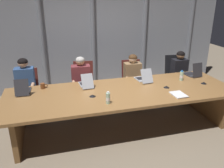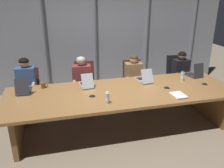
% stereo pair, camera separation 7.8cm
% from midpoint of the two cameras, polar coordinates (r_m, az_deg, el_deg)
% --- Properties ---
extents(ground_plane, '(13.57, 13.57, 0.00)m').
position_cam_midpoint_polar(ground_plane, '(4.56, 1.85, -10.33)').
color(ground_plane, '#7F705B').
extents(conference_table, '(4.14, 1.38, 0.74)m').
position_cam_midpoint_polar(conference_table, '(4.27, 1.94, -3.44)').
color(conference_table, olive).
rests_on(conference_table, ground_plane).
extents(curtain_backdrop, '(6.79, 0.17, 2.82)m').
position_cam_midpoint_polar(curtain_backdrop, '(6.09, -4.21, 11.96)').
color(curtain_backdrop, gray).
rests_on(curtain_backdrop, ground_plane).
extents(laptop_left_end, '(0.25, 0.41, 0.29)m').
position_cam_midpoint_polar(laptop_left_end, '(4.42, -21.35, -1.35)').
color(laptop_left_end, '#2D2D33').
rests_on(laptop_left_end, conference_table).
extents(laptop_left_mid, '(0.24, 0.44, 0.27)m').
position_cam_midpoint_polar(laptop_left_mid, '(4.46, -6.91, 0.19)').
color(laptop_left_mid, '#A8ADB7').
rests_on(laptop_left_mid, conference_table).
extents(laptop_center, '(0.26, 0.45, 0.28)m').
position_cam_midpoint_polar(laptop_center, '(4.74, 7.18, 1.45)').
color(laptop_center, '#A8ADB7').
rests_on(laptop_center, conference_table).
extents(laptop_right_mid, '(0.29, 0.41, 0.31)m').
position_cam_midpoint_polar(laptop_right_mid, '(5.27, 18.73, 2.56)').
color(laptop_right_mid, '#2D2D33').
rests_on(laptop_right_mid, conference_table).
extents(office_chair_left_end, '(0.60, 0.60, 0.93)m').
position_cam_midpoint_polar(office_chair_left_end, '(5.23, -20.20, -3.02)').
color(office_chair_left_end, '#511E19').
rests_on(office_chair_left_end, ground_plane).
extents(office_chair_left_mid, '(0.60, 0.61, 0.99)m').
position_cam_midpoint_polar(office_chair_left_mid, '(5.23, -7.24, -1.56)').
color(office_chair_left_mid, '#511E19').
rests_on(office_chair_left_mid, ground_plane).
extents(office_chair_center, '(0.60, 0.60, 0.95)m').
position_cam_midpoint_polar(office_chair_center, '(5.49, 4.63, -0.50)').
color(office_chair_center, '#511E19').
rests_on(office_chair_center, ground_plane).
extents(office_chair_right_mid, '(0.60, 0.60, 0.99)m').
position_cam_midpoint_polar(office_chair_right_mid, '(5.94, 14.75, 0.68)').
color(office_chair_right_mid, black).
rests_on(office_chair_right_mid, ground_plane).
extents(person_left_end, '(0.40, 0.56, 1.21)m').
position_cam_midpoint_polar(person_left_end, '(4.96, -20.88, -0.18)').
color(person_left_end, '#335184').
rests_on(person_left_end, ground_plane).
extents(person_left_mid, '(0.42, 0.56, 1.16)m').
position_cam_midpoint_polar(person_left_mid, '(4.97, -7.93, 0.76)').
color(person_left_mid, brown).
rests_on(person_left_mid, ground_plane).
extents(person_center, '(0.41, 0.56, 1.14)m').
position_cam_midpoint_polar(person_center, '(5.23, 4.84, 1.79)').
color(person_center, olive).
rests_on(person_center, ground_plane).
extents(person_right_mid, '(0.37, 0.55, 1.14)m').
position_cam_midpoint_polar(person_right_mid, '(5.73, 16.13, 2.73)').
color(person_right_mid, black).
rests_on(person_right_mid, ground_plane).
extents(water_bottle_primary, '(0.07, 0.07, 0.21)m').
position_cam_midpoint_polar(water_bottle_primary, '(3.71, -1.58, -3.51)').
color(water_bottle_primary, '#ADD1B2').
rests_on(water_bottle_primary, conference_table).
extents(water_bottle_secondary, '(0.07, 0.07, 0.21)m').
position_cam_midpoint_polar(water_bottle_secondary, '(4.90, 16.19, 1.89)').
color(water_bottle_secondary, '#ADD1B2').
rests_on(water_bottle_secondary, conference_table).
extents(coffee_mug_near, '(0.13, 0.08, 0.10)m').
position_cam_midpoint_polar(coffee_mug_near, '(4.51, -16.98, -0.44)').
color(coffee_mug_near, brown).
rests_on(coffee_mug_near, conference_table).
extents(conference_mic_left_side, '(0.11, 0.11, 0.03)m').
position_cam_midpoint_polar(conference_mic_left_side, '(4.01, -5.34, -2.83)').
color(conference_mic_left_side, black).
rests_on(conference_mic_left_side, conference_table).
extents(conference_mic_middle, '(0.11, 0.11, 0.03)m').
position_cam_midpoint_polar(conference_mic_middle, '(4.47, 12.70, -0.65)').
color(conference_mic_middle, black).
rests_on(conference_mic_middle, conference_table).
extents(conference_mic_right_side, '(0.11, 0.11, 0.03)m').
position_cam_midpoint_polar(conference_mic_right_side, '(4.88, 21.09, 0.28)').
color(conference_mic_right_side, black).
rests_on(conference_mic_right_side, conference_table).
extents(spiral_notepad, '(0.23, 0.31, 0.03)m').
position_cam_midpoint_polar(spiral_notepad, '(4.20, 15.49, -2.52)').
color(spiral_notepad, silver).
rests_on(spiral_notepad, conference_table).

